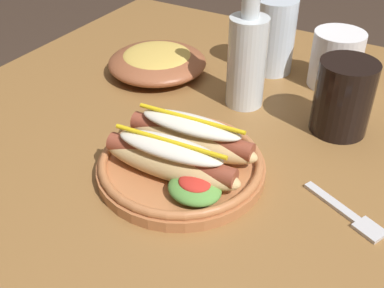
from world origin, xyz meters
name	(u,v)px	position (x,y,z in m)	size (l,w,h in m)	color
dining_table	(265,194)	(0.00, 0.00, 0.63)	(1.11, 0.88, 0.74)	olive
hot_dog_plate	(181,158)	(-0.08, -0.14, 0.77)	(0.23, 0.23, 0.08)	#B77042
fork	(349,215)	(0.15, -0.11, 0.74)	(0.12, 0.07, 0.00)	silver
soda_cup	(343,97)	(0.08, 0.08, 0.80)	(0.09, 0.09, 0.12)	black
water_cup	(274,36)	(-0.09, 0.22, 0.81)	(0.08, 0.08, 0.14)	silver
extra_cup	(336,59)	(0.03, 0.22, 0.79)	(0.09, 0.09, 0.10)	white
glass_bottle	(247,56)	(-0.09, 0.08, 0.83)	(0.06, 0.06, 0.23)	silver
side_bowl	(157,61)	(-0.28, 0.10, 0.76)	(0.18, 0.18, 0.05)	brown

